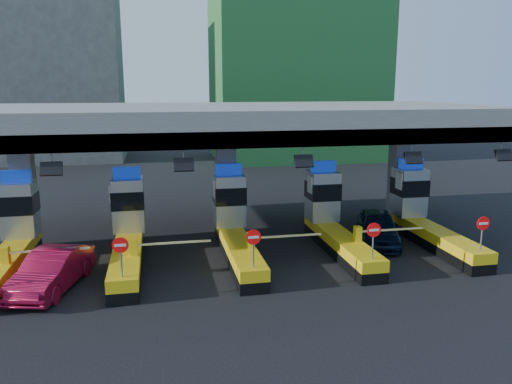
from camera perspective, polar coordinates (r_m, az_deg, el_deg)
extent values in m
plane|color=black|center=(24.41, -2.41, -7.09)|extent=(120.00, 120.00, 0.00)
cube|color=slate|center=(26.11, -3.58, 8.17)|extent=(28.00, 12.00, 1.50)
cube|color=#4C4C49|center=(20.53, -1.35, 6.05)|extent=(28.00, 0.60, 0.70)
cube|color=slate|center=(27.09, -24.92, -0.27)|extent=(1.00, 1.00, 5.50)
cube|color=slate|center=(26.56, -3.48, 0.61)|extent=(1.00, 1.00, 5.50)
cube|color=slate|center=(29.62, 16.05, 1.34)|extent=(1.00, 1.00, 5.50)
cylinder|color=slate|center=(20.66, -22.32, 3.52)|extent=(0.06, 0.06, 0.50)
cube|color=black|center=(20.51, -22.35, 2.47)|extent=(0.80, 0.38, 0.54)
cylinder|color=slate|center=(20.31, -8.32, 4.16)|extent=(0.06, 0.06, 0.50)
cube|color=black|center=(20.16, -8.26, 3.10)|extent=(0.80, 0.38, 0.54)
cylinder|color=slate|center=(21.18, 5.35, 4.55)|extent=(0.06, 0.06, 0.50)
cube|color=black|center=(21.03, 5.49, 3.53)|extent=(0.80, 0.38, 0.54)
cylinder|color=slate|center=(23.11, 17.35, 4.67)|extent=(0.06, 0.06, 0.50)
cube|color=black|center=(22.98, 17.53, 3.74)|extent=(0.80, 0.38, 0.54)
cylinder|color=slate|center=(25.58, 26.26, 4.64)|extent=(0.06, 0.06, 0.50)
cube|color=black|center=(25.46, 26.46, 3.80)|extent=(0.80, 0.38, 0.54)
cube|color=black|center=(24.00, -26.55, -8.10)|extent=(1.20, 8.00, 0.50)
cube|color=#E5B70C|center=(23.84, -26.66, -6.97)|extent=(1.20, 8.00, 0.50)
cube|color=#9EA3A8|center=(26.05, -25.42, -1.78)|extent=(1.50, 1.50, 2.60)
cube|color=black|center=(25.96, -25.49, -1.15)|extent=(1.56, 1.56, 0.90)
cube|color=#0C2DBF|center=(25.75, -25.73, 1.64)|extent=(1.30, 0.35, 0.55)
cube|color=#E5B70C|center=(22.47, -26.72, -6.48)|extent=(0.30, 0.35, 0.70)
cube|color=white|center=(22.05, -22.59, -6.17)|extent=(3.20, 0.08, 0.08)
cube|color=black|center=(23.17, -14.43, -7.88)|extent=(1.20, 8.00, 0.50)
cube|color=#E5B70C|center=(23.00, -14.50, -6.71)|extent=(1.20, 8.00, 0.50)
cube|color=#9EA3A8|center=(25.28, -14.38, -1.37)|extent=(1.50, 1.50, 2.60)
cube|color=black|center=(25.20, -14.41, -0.72)|extent=(1.56, 1.56, 0.90)
cube|color=#0C2DBF|center=(24.98, -14.56, 2.16)|extent=(1.30, 0.35, 0.55)
cube|color=white|center=(24.90, -16.33, -0.03)|extent=(0.06, 0.70, 0.90)
cylinder|color=slate|center=(19.31, -15.15, -7.55)|extent=(0.07, 0.07, 1.30)
cylinder|color=red|center=(19.10, -15.25, -5.88)|extent=(0.60, 0.04, 0.60)
cube|color=white|center=(19.07, -15.26, -5.90)|extent=(0.42, 0.02, 0.10)
cube|color=#E5B70C|center=(21.66, -13.80, -6.18)|extent=(0.30, 0.35, 0.70)
cube|color=white|center=(21.61, -9.42, -5.75)|extent=(3.20, 0.08, 0.08)
cube|color=black|center=(23.40, -2.02, -7.30)|extent=(1.20, 8.00, 0.50)
cube|color=#E5B70C|center=(23.24, -2.03, -6.13)|extent=(1.20, 8.00, 0.50)
cube|color=#9EA3A8|center=(25.50, -3.09, -0.90)|extent=(1.50, 1.50, 2.60)
cube|color=black|center=(25.41, -3.09, -0.25)|extent=(1.56, 1.56, 0.90)
cube|color=#0C2DBF|center=(25.19, -3.13, 2.61)|extent=(1.30, 0.35, 0.55)
cube|color=white|center=(24.96, -4.83, 0.44)|extent=(0.06, 0.70, 0.90)
cylinder|color=slate|center=(19.59, -0.30, -6.83)|extent=(0.07, 0.07, 1.30)
cylinder|color=red|center=(19.38, -0.29, -5.18)|extent=(0.60, 0.04, 0.60)
cube|color=white|center=(19.36, -0.27, -5.20)|extent=(0.42, 0.02, 0.10)
cube|color=#E5B70C|center=(21.99, -0.62, -5.54)|extent=(0.30, 0.35, 0.70)
cube|color=white|center=(22.31, 3.56, -5.04)|extent=(3.20, 0.08, 0.08)
cube|color=black|center=(24.67, 9.59, -6.44)|extent=(1.20, 8.00, 0.50)
cube|color=#E5B70C|center=(24.51, 9.63, -5.33)|extent=(1.20, 8.00, 0.50)
cube|color=#9EA3A8|center=(26.66, 7.60, -0.42)|extent=(1.50, 1.50, 2.60)
cube|color=black|center=(26.58, 7.63, 0.21)|extent=(1.56, 1.56, 0.90)
cube|color=#0C2DBF|center=(26.37, 7.69, 2.94)|extent=(1.30, 0.35, 0.55)
cube|color=white|center=(25.99, 6.19, 0.88)|extent=(0.06, 0.70, 0.90)
cylinder|color=slate|center=(21.09, 13.22, -5.79)|extent=(0.07, 0.07, 1.30)
cylinder|color=red|center=(20.89, 13.33, -4.24)|extent=(0.60, 0.04, 0.60)
cube|color=white|center=(20.87, 13.36, -4.26)|extent=(0.42, 0.02, 0.10)
cube|color=#E5B70C|center=(23.41, 11.53, -4.70)|extent=(0.30, 0.35, 0.70)
cube|color=white|center=(24.06, 15.17, -4.18)|extent=(3.20, 0.08, 0.08)
cube|color=black|center=(26.82, 19.66, -5.48)|extent=(1.20, 8.00, 0.50)
cube|color=#E5B70C|center=(26.68, 19.74, -4.46)|extent=(1.20, 8.00, 0.50)
cube|color=#9EA3A8|center=(28.67, 17.09, 0.02)|extent=(1.50, 1.50, 2.60)
cube|color=black|center=(28.59, 17.15, 0.60)|extent=(1.56, 1.56, 0.90)
cube|color=#0C2DBF|center=(28.40, 17.29, 3.14)|extent=(1.30, 0.35, 0.55)
cube|color=white|center=(27.90, 16.03, 1.24)|extent=(0.06, 0.70, 0.90)
cylinder|color=slate|center=(23.57, 24.38, -4.67)|extent=(0.07, 0.07, 1.30)
cylinder|color=red|center=(23.39, 24.55, -3.28)|extent=(0.60, 0.04, 0.60)
cube|color=white|center=(23.38, 24.58, -3.30)|extent=(0.42, 0.02, 0.10)
cube|color=#E5B70C|center=(25.73, 21.87, -3.82)|extent=(0.30, 0.35, 0.70)
cube|color=white|center=(26.64, 24.86, -3.33)|extent=(3.20, 0.08, 0.08)
cube|color=#1E5926|center=(57.30, 4.61, 17.95)|extent=(18.00, 12.00, 28.00)
cube|color=#4C4C49|center=(59.73, -22.01, 12.09)|extent=(14.00, 10.00, 18.00)
imported|color=black|center=(26.53, 13.76, -3.96)|extent=(3.54, 5.35, 1.69)
imported|color=maroon|center=(21.67, -22.28, -8.30)|extent=(2.89, 5.07, 1.58)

